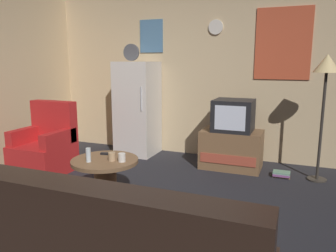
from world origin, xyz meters
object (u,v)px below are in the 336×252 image
at_px(mug_ceramic_white, 122,158).
at_px(wine_glass, 88,155).
at_px(armchair, 46,148).
at_px(standing_lamp, 326,73).
at_px(fridge, 138,108).
at_px(crt_tv, 233,115).
at_px(remote_control, 107,154).
at_px(mug_ceramic_tan, 112,157).
at_px(coffee_table, 106,180).
at_px(tv_stand, 231,149).
at_px(book_stack, 281,174).

bearing_deg(mug_ceramic_white, wine_glass, -156.96).
bearing_deg(armchair, mug_ceramic_white, -19.69).
distance_m(standing_lamp, armchair, 3.76).
xyz_separation_m(fridge, crt_tv, (1.59, -0.19, 0.01)).
height_order(fridge, mug_ceramic_white, fridge).
bearing_deg(remote_control, fridge, 94.65).
xyz_separation_m(crt_tv, mug_ceramic_tan, (-0.96, -1.66, -0.25)).
xyz_separation_m(crt_tv, coffee_table, (-1.06, -1.64, -0.53)).
height_order(crt_tv, mug_ceramic_white, crt_tv).
bearing_deg(tv_stand, crt_tv, -4.82).
relative_size(remote_control, armchair, 0.16).
bearing_deg(crt_tv, coffee_table, -122.89).
xyz_separation_m(wine_glass, mug_ceramic_white, (0.32, 0.14, -0.03)).
relative_size(fridge, coffee_table, 2.46).
distance_m(armchair, book_stack, 3.21).
bearing_deg(mug_ceramic_white, remote_control, 149.35).
xyz_separation_m(tv_stand, armchair, (-2.34, -1.11, 0.07)).
bearing_deg(fridge, tv_stand, -6.68).
distance_m(mug_ceramic_white, armchair, 1.61).
bearing_deg(remote_control, tv_stand, 42.02).
bearing_deg(mug_ceramic_white, coffee_table, 178.03).
relative_size(fridge, wine_glass, 11.80).
height_order(tv_stand, crt_tv, crt_tv).
relative_size(coffee_table, remote_control, 4.80).
bearing_deg(armchair, tv_stand, 25.35).
height_order(fridge, armchair, fridge).
distance_m(tv_stand, crt_tv, 0.49).
relative_size(mug_ceramic_tan, armchair, 0.09).
distance_m(tv_stand, coffee_table, 1.95).
bearing_deg(wine_glass, armchair, 150.34).
distance_m(mug_ceramic_tan, remote_control, 0.25).
xyz_separation_m(remote_control, book_stack, (1.82, 1.33, -0.44)).
distance_m(wine_glass, book_stack, 2.53).
xyz_separation_m(fridge, standing_lamp, (2.71, -0.29, 0.60)).
height_order(wine_glass, mug_ceramic_white, wine_glass).
bearing_deg(coffee_table, wine_glass, -126.13).
bearing_deg(crt_tv, mug_ceramic_white, -117.15).
bearing_deg(tv_stand, standing_lamp, -5.12).
relative_size(tv_stand, coffee_table, 1.17).
bearing_deg(armchair, book_stack, 17.57).
height_order(standing_lamp, remote_control, standing_lamp).
bearing_deg(mug_ceramic_tan, remote_control, 133.75).
relative_size(crt_tv, book_stack, 2.49).
xyz_separation_m(fridge, tv_stand, (1.58, -0.19, -0.48)).
xyz_separation_m(fridge, armchair, (-0.76, -1.30, -0.42)).
distance_m(crt_tv, book_stack, 1.01).
relative_size(mug_ceramic_white, mug_ceramic_tan, 1.00).
distance_m(remote_control, book_stack, 2.30).
bearing_deg(tv_stand, mug_ceramic_tan, -119.72).
bearing_deg(book_stack, mug_ceramic_white, -135.60).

